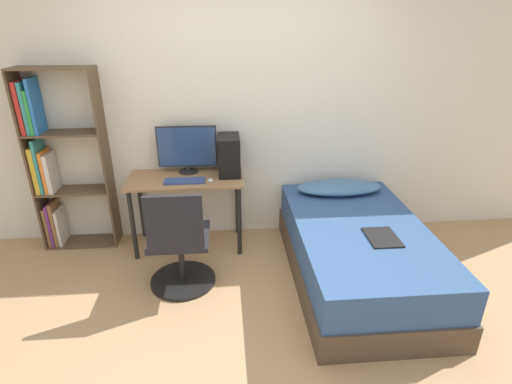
# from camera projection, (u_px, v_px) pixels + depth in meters

# --- Properties ---
(ground_plane) EXTENTS (14.00, 14.00, 0.00)m
(ground_plane) POSITION_uv_depth(u_px,v_px,m) (247.00, 332.00, 2.94)
(ground_plane) COLOR tan
(wall_back) EXTENTS (8.00, 0.05, 2.50)m
(wall_back) POSITION_uv_depth(u_px,v_px,m) (235.00, 115.00, 3.87)
(wall_back) COLOR silver
(wall_back) RESTS_ON ground_plane
(desk) EXTENTS (1.08, 0.53, 0.73)m
(desk) POSITION_uv_depth(u_px,v_px,m) (186.00, 190.00, 3.83)
(desk) COLOR #997047
(desk) RESTS_ON ground_plane
(bookshelf) EXTENTS (0.70, 0.27, 1.74)m
(bookshelf) POSITION_uv_depth(u_px,v_px,m) (55.00, 165.00, 3.76)
(bookshelf) COLOR brown
(bookshelf) RESTS_ON ground_plane
(office_chair) EXTENTS (0.56, 0.56, 0.93)m
(office_chair) POSITION_uv_depth(u_px,v_px,m) (180.00, 250.00, 3.30)
(office_chair) COLOR black
(office_chair) RESTS_ON ground_plane
(bed) EXTENTS (1.11, 1.90, 0.52)m
(bed) POSITION_uv_depth(u_px,v_px,m) (358.00, 252.00, 3.46)
(bed) COLOR #4C3D2D
(bed) RESTS_ON ground_plane
(pillow) EXTENTS (0.84, 0.36, 0.11)m
(pillow) POSITION_uv_depth(u_px,v_px,m) (339.00, 187.00, 3.96)
(pillow) COLOR teal
(pillow) RESTS_ON bed
(magazine) EXTENTS (0.24, 0.32, 0.01)m
(magazine) POSITION_uv_depth(u_px,v_px,m) (382.00, 237.00, 3.16)
(magazine) COLOR black
(magazine) RESTS_ON bed
(monitor) EXTENTS (0.57, 0.19, 0.46)m
(monitor) POSITION_uv_depth(u_px,v_px,m) (187.00, 148.00, 3.83)
(monitor) COLOR black
(monitor) RESTS_ON desk
(keyboard) EXTENTS (0.37, 0.14, 0.02)m
(keyboard) POSITION_uv_depth(u_px,v_px,m) (185.00, 181.00, 3.68)
(keyboard) COLOR #33477A
(keyboard) RESTS_ON desk
(pc_tower) EXTENTS (0.20, 0.33, 0.38)m
(pc_tower) POSITION_uv_depth(u_px,v_px,m) (229.00, 155.00, 3.81)
(pc_tower) COLOR black
(pc_tower) RESTS_ON desk
(mouse) EXTENTS (0.06, 0.09, 0.02)m
(mouse) POSITION_uv_depth(u_px,v_px,m) (210.00, 180.00, 3.70)
(mouse) COLOR silver
(mouse) RESTS_ON desk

